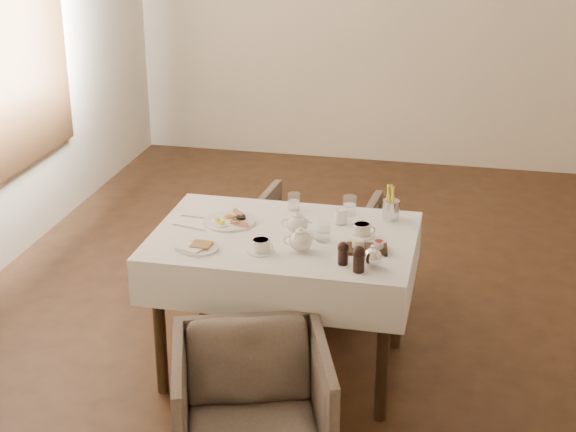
# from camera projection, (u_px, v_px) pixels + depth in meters

# --- Properties ---
(table) EXTENTS (1.28, 0.88, 0.75)m
(table) POSITION_uv_depth(u_px,v_px,m) (284.00, 256.00, 4.35)
(table) COLOR black
(table) RESTS_ON ground
(armchair_near) EXTENTS (0.83, 0.84, 0.61)m
(armchair_near) POSITION_uv_depth(u_px,v_px,m) (252.00, 408.00, 3.73)
(armchair_near) COLOR #4F453A
(armchair_near) RESTS_ON ground
(armchair_far) EXTENTS (0.74, 0.76, 0.64)m
(armchair_far) POSITION_uv_depth(u_px,v_px,m) (313.00, 251.00, 5.18)
(armchair_far) COLOR #4F453A
(armchair_far) RESTS_ON ground
(breakfast_plate) EXTENTS (0.27, 0.27, 0.03)m
(breakfast_plate) POSITION_uv_depth(u_px,v_px,m) (230.00, 220.00, 4.45)
(breakfast_plate) COLOR white
(breakfast_plate) RESTS_ON table
(side_plate) EXTENTS (0.20, 0.19, 0.02)m
(side_plate) POSITION_uv_depth(u_px,v_px,m) (197.00, 247.00, 4.14)
(side_plate) COLOR white
(side_plate) RESTS_ON table
(teapot_centre) EXTENTS (0.16, 0.14, 0.12)m
(teapot_centre) POSITION_uv_depth(u_px,v_px,m) (297.00, 222.00, 4.30)
(teapot_centre) COLOR white
(teapot_centre) RESTS_ON table
(teapot_front) EXTENTS (0.17, 0.15, 0.12)m
(teapot_front) POSITION_uv_depth(u_px,v_px,m) (301.00, 239.00, 4.11)
(teapot_front) COLOR white
(teapot_front) RESTS_ON table
(creamer) EXTENTS (0.08, 0.08, 0.07)m
(creamer) POSITION_uv_depth(u_px,v_px,m) (341.00, 216.00, 4.42)
(creamer) COLOR white
(creamer) RESTS_ON table
(teacup_near) EXTENTS (0.13, 0.13, 0.06)m
(teacup_near) POSITION_uv_depth(u_px,v_px,m) (261.00, 246.00, 4.11)
(teacup_near) COLOR white
(teacup_near) RESTS_ON table
(teacup_far) EXTENTS (0.13, 0.13, 0.06)m
(teacup_far) POSITION_uv_depth(u_px,v_px,m) (362.00, 230.00, 4.28)
(teacup_far) COLOR white
(teacup_far) RESTS_ON table
(glass_left) EXTENTS (0.07, 0.07, 0.09)m
(glass_left) POSITION_uv_depth(u_px,v_px,m) (294.00, 202.00, 4.59)
(glass_left) COLOR silver
(glass_left) RESTS_ON table
(glass_mid) EXTENTS (0.08, 0.08, 0.09)m
(glass_mid) POSITION_uv_depth(u_px,v_px,m) (323.00, 232.00, 4.22)
(glass_mid) COLOR silver
(glass_mid) RESTS_ON table
(glass_right) EXTENTS (0.09, 0.09, 0.10)m
(glass_right) POSITION_uv_depth(u_px,v_px,m) (349.00, 205.00, 4.53)
(glass_right) COLOR silver
(glass_right) RESTS_ON table
(condiment_board) EXTENTS (0.20, 0.15, 0.05)m
(condiment_board) POSITION_uv_depth(u_px,v_px,m) (367.00, 248.00, 4.13)
(condiment_board) COLOR black
(condiment_board) RESTS_ON table
(pepper_mill_left) EXTENTS (0.06, 0.06, 0.11)m
(pepper_mill_left) POSITION_uv_depth(u_px,v_px,m) (343.00, 253.00, 3.97)
(pepper_mill_left) COLOR black
(pepper_mill_left) RESTS_ON table
(pepper_mill_right) EXTENTS (0.08, 0.08, 0.12)m
(pepper_mill_right) POSITION_uv_depth(u_px,v_px,m) (359.00, 259.00, 3.90)
(pepper_mill_right) COLOR black
(pepper_mill_right) RESTS_ON table
(silver_pot) EXTENTS (0.12, 0.11, 0.11)m
(silver_pot) POSITION_uv_depth(u_px,v_px,m) (373.00, 256.00, 3.95)
(silver_pot) COLOR white
(silver_pot) RESTS_ON table
(fries_cup) EXTENTS (0.09, 0.09, 0.18)m
(fries_cup) POSITION_uv_depth(u_px,v_px,m) (391.00, 205.00, 4.45)
(fries_cup) COLOR silver
(fries_cup) RESTS_ON table
(cutlery_fork) EXTENTS (0.19, 0.03, 0.00)m
(cutlery_fork) POSITION_uv_depth(u_px,v_px,m) (198.00, 217.00, 4.50)
(cutlery_fork) COLOR silver
(cutlery_fork) RESTS_ON table
(cutlery_knife) EXTENTS (0.19, 0.06, 0.00)m
(cutlery_knife) POSITION_uv_depth(u_px,v_px,m) (189.00, 228.00, 4.38)
(cutlery_knife) COLOR silver
(cutlery_knife) RESTS_ON table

